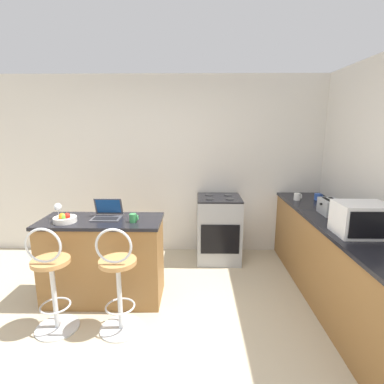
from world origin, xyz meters
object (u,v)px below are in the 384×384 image
(microwave, at_px, (362,219))
(wine_glass_short, at_px, (58,207))
(mug_blue, at_px, (318,197))
(toaster, at_px, (330,207))
(mug_white, at_px, (297,197))
(mug_green, at_px, (133,218))
(bar_stool_near, at_px, (52,282))
(fruit_bowl, at_px, (65,219))
(laptop, at_px, (107,213))
(stove_range, at_px, (219,228))
(bar_stool_far, at_px, (118,283))

(microwave, xyz_separation_m, wine_glass_short, (-2.95, 0.43, -0.02))
(mug_blue, bearing_deg, toaster, -101.51)
(mug_blue, xyz_separation_m, mug_white, (-0.28, -0.02, 0.00))
(wine_glass_short, distance_m, mug_green, 0.83)
(bar_stool_near, height_order, mug_blue, bar_stool_near)
(toaster, xyz_separation_m, mug_green, (-2.14, -0.32, -0.04))
(mug_white, xyz_separation_m, fruit_bowl, (-2.69, -1.00, -0.01))
(laptop, bearing_deg, microwave, -11.07)
(bar_stool_near, distance_m, laptop, 0.85)
(laptop, distance_m, fruit_bowl, 0.42)
(fruit_bowl, bearing_deg, wine_glass_short, 134.14)
(stove_range, xyz_separation_m, mug_green, (-0.96, -1.13, 0.50))
(bar_stool_far, bearing_deg, mug_green, 82.51)
(microwave, height_order, toaster, microwave)
(laptop, bearing_deg, wine_glass_short, -175.00)
(mug_blue, bearing_deg, mug_white, -176.17)
(mug_blue, relative_size, mug_green, 1.16)
(microwave, bearing_deg, mug_green, 171.19)
(bar_stool_near, xyz_separation_m, mug_blue, (2.94, 1.46, 0.47))
(mug_blue, xyz_separation_m, wine_glass_short, (-3.09, -0.89, 0.08))
(bar_stool_near, relative_size, laptop, 3.46)
(microwave, relative_size, fruit_bowl, 1.91)
(laptop, bearing_deg, fruit_bowl, -156.34)
(stove_range, bearing_deg, microwave, -51.29)
(microwave, xyz_separation_m, stove_range, (-1.17, 1.46, -0.61))
(mug_green, bearing_deg, fruit_bowl, -178.26)
(bar_stool_near, bearing_deg, fruit_bowl, 93.91)
(bar_stool_far, height_order, fruit_bowl, bar_stool_far)
(mug_white, bearing_deg, wine_glass_short, -162.76)
(mug_blue, distance_m, mug_white, 0.28)
(mug_green, bearing_deg, stove_range, 49.57)
(bar_stool_near, bearing_deg, laptop, 59.69)
(mug_blue, relative_size, fruit_bowl, 0.46)
(stove_range, xyz_separation_m, mug_white, (1.03, -0.15, 0.51))
(wine_glass_short, bearing_deg, stove_range, 29.91)
(stove_range, distance_m, mug_white, 1.16)
(bar_stool_far, distance_m, laptop, 0.81)
(bar_stool_near, relative_size, mug_white, 10.25)
(bar_stool_near, bearing_deg, toaster, 15.54)
(bar_stool_near, height_order, mug_white, bar_stool_near)
(bar_stool_far, height_order, toaster, toaster)
(toaster, bearing_deg, laptop, -176.02)
(wine_glass_short, xyz_separation_m, mug_green, (0.82, -0.10, -0.08))
(bar_stool_far, xyz_separation_m, microwave, (2.19, 0.13, 0.57))
(bar_stool_near, bearing_deg, wine_glass_short, 104.99)
(bar_stool_far, relative_size, mug_blue, 9.80)
(microwave, distance_m, mug_green, 2.16)
(toaster, relative_size, mug_blue, 2.64)
(bar_stool_far, xyz_separation_m, fruit_bowl, (-0.64, 0.44, 0.46))
(bar_stool_far, relative_size, wine_glass_short, 6.13)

